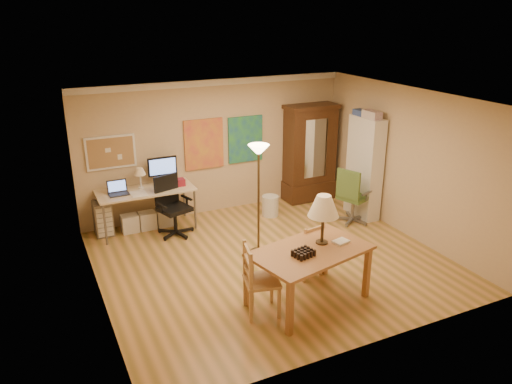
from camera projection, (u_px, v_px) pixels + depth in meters
name	position (u px, v px, depth m)	size (l,w,h in m)	color
floor	(271.00, 260.00, 8.36)	(5.50, 5.50, 0.00)	olive
crown_molding	(214.00, 82.00, 9.53)	(5.50, 0.08, 0.12)	white
corkboard	(111.00, 152.00, 9.11)	(0.90, 0.04, 0.62)	#B47C54
art_panel_left	(204.00, 144.00, 9.85)	(0.80, 0.04, 1.00)	gold
art_panel_right	(245.00, 139.00, 10.21)	(0.75, 0.04, 0.95)	#23618C
dining_table	(315.00, 237.00, 6.94)	(1.83, 1.33, 1.55)	brown
ladder_chair_back	(307.00, 251.00, 7.77)	(0.48, 0.47, 0.89)	tan
ladder_chair_left	(259.00, 282.00, 6.78)	(0.55, 0.56, 1.03)	tan
torchiere_lamp	(259.00, 167.00, 8.10)	(0.35, 0.35, 1.92)	#44341B
computer_desk	(148.00, 204.00, 9.41)	(1.78, 0.78, 1.34)	beige
office_chair_black	(174.00, 219.00, 9.25)	(0.68, 0.68, 1.11)	black
office_chair_green	(352.00, 208.00, 9.77)	(0.68, 0.68, 1.11)	slate
drawer_cart	(103.00, 218.00, 9.22)	(0.32, 0.38, 0.64)	slate
armoire	(309.00, 159.00, 10.77)	(1.14, 0.54, 2.09)	black
bookshelf	(364.00, 168.00, 9.85)	(0.30, 0.81, 2.02)	white
wastebin	(270.00, 206.00, 10.11)	(0.33, 0.33, 0.42)	silver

